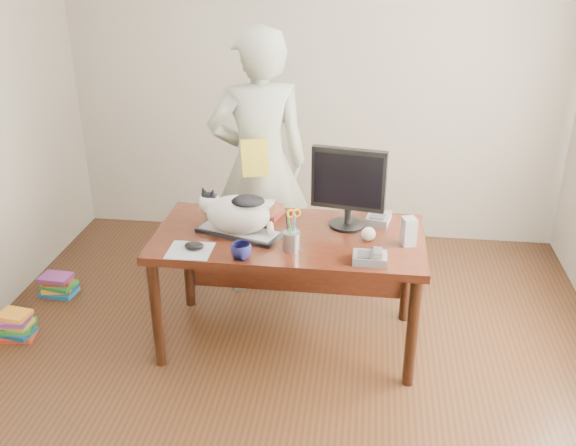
# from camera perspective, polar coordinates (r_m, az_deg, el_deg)

# --- Properties ---
(room) EXTENTS (4.50, 4.50, 4.50)m
(room) POSITION_cam_1_polar(r_m,az_deg,el_deg) (3.03, -1.34, 4.25)
(room) COLOR black
(room) RESTS_ON ground
(desk) EXTENTS (1.60, 0.80, 0.75)m
(desk) POSITION_cam_1_polar(r_m,az_deg,el_deg) (3.95, 0.24, -2.49)
(desk) COLOR black
(desk) RESTS_ON ground
(keyboard) EXTENTS (0.54, 0.34, 0.03)m
(keyboard) POSITION_cam_1_polar(r_m,az_deg,el_deg) (3.82, -4.39, -0.80)
(keyboard) COLOR black
(keyboard) RESTS_ON desk
(cat) EXTENTS (0.49, 0.34, 0.28)m
(cat) POSITION_cam_1_polar(r_m,az_deg,el_deg) (3.78, -4.68, 0.96)
(cat) COLOR silver
(cat) RESTS_ON keyboard
(monitor) EXTENTS (0.45, 0.25, 0.50)m
(monitor) POSITION_cam_1_polar(r_m,az_deg,el_deg) (3.81, 5.40, 3.47)
(monitor) COLOR black
(monitor) RESTS_ON desk
(pen_cup) EXTENTS (0.13, 0.13, 0.25)m
(pen_cup) POSITION_cam_1_polar(r_m,az_deg,el_deg) (3.61, 0.30, -1.40)
(pen_cup) COLOR #98989D
(pen_cup) RESTS_ON desk
(mousepad) EXTENTS (0.25, 0.23, 0.01)m
(mousepad) POSITION_cam_1_polar(r_m,az_deg,el_deg) (3.66, -8.70, -2.45)
(mousepad) COLOR silver
(mousepad) RESTS_ON desk
(mouse) EXTENTS (0.11, 0.07, 0.04)m
(mouse) POSITION_cam_1_polar(r_m,az_deg,el_deg) (3.66, -8.34, -2.01)
(mouse) COLOR black
(mouse) RESTS_ON mousepad
(coffee_mug) EXTENTS (0.16, 0.16, 0.09)m
(coffee_mug) POSITION_cam_1_polar(r_m,az_deg,el_deg) (3.53, -4.17, -2.52)
(coffee_mug) COLOR #0C0D33
(coffee_mug) RESTS_ON desk
(phone) EXTENTS (0.19, 0.16, 0.08)m
(phone) POSITION_cam_1_polar(r_m,az_deg,el_deg) (3.52, 7.35, -3.04)
(phone) COLOR slate
(phone) RESTS_ON desk
(speaker) EXTENTS (0.09, 0.10, 0.17)m
(speaker) POSITION_cam_1_polar(r_m,az_deg,el_deg) (3.73, 10.69, -0.74)
(speaker) COLOR #9D9DA0
(speaker) RESTS_ON desk
(baseball) EXTENTS (0.08, 0.08, 0.08)m
(baseball) POSITION_cam_1_polar(r_m,az_deg,el_deg) (3.76, 7.17, -0.97)
(baseball) COLOR white
(baseball) RESTS_ON desk
(book_stack) EXTENTS (0.28, 0.24, 0.09)m
(book_stack) POSITION_cam_1_polar(r_m,az_deg,el_deg) (4.06, -2.30, 1.21)
(book_stack) COLOR #521615
(book_stack) RESTS_ON desk
(calculator) EXTENTS (0.17, 0.20, 0.05)m
(calculator) POSITION_cam_1_polar(r_m,az_deg,el_deg) (4.00, 8.04, 0.40)
(calculator) COLOR slate
(calculator) RESTS_ON desk
(person) EXTENTS (0.79, 0.65, 1.87)m
(person) POSITION_cam_1_polar(r_m,az_deg,el_deg) (4.39, -2.56, 5.14)
(person) COLOR silver
(person) RESTS_ON ground
(held_book) EXTENTS (0.20, 0.16, 0.25)m
(held_book) POSITION_cam_1_polar(r_m,az_deg,el_deg) (4.19, -2.98, 5.82)
(held_book) COLOR gold
(held_book) RESTS_ON person
(book_pile_a) EXTENTS (0.27, 0.22, 0.18)m
(book_pile_a) POSITION_cam_1_polar(r_m,az_deg,el_deg) (4.52, -23.11, -8.40)
(book_pile_a) COLOR red
(book_pile_a) RESTS_ON ground
(book_pile_b) EXTENTS (0.26, 0.20, 0.15)m
(book_pile_b) POSITION_cam_1_polar(r_m,az_deg,el_deg) (4.92, -19.75, -5.21)
(book_pile_b) COLOR #185592
(book_pile_b) RESTS_ON ground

